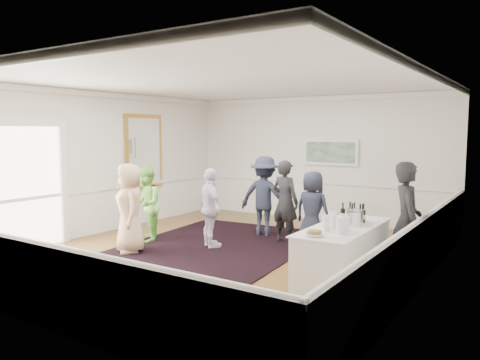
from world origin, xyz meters
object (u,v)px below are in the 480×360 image
Objects in this scene: guest_tan at (130,208)px; guest_dark_a at (265,196)px; serving_table at (343,255)px; nut_bowl at (314,234)px; bartender at (407,221)px; ice_bucket at (355,218)px; guest_dark_b at (285,202)px; guest_navy at (312,210)px; guest_green at (146,204)px; guest_lilac at (211,208)px.

guest_dark_a reaches higher than guest_tan.
guest_dark_a reaches higher than serving_table.
bartender is at bearing 62.58° from nut_bowl.
guest_dark_b is at bearing 141.28° from ice_bucket.
guest_navy is at bearing 115.00° from nut_bowl.
bartender reaches higher than serving_table.
guest_tan is 1.08× the size of guest_green.
guest_tan is 4.23m from ice_bucket.
bartender is at bearing 44.99° from serving_table.
serving_table is 2.24m from guest_navy.
guest_green reaches higher than guest_navy.
nut_bowl reaches higher than serving_table.
ice_bucket is (2.07, -1.66, 0.14)m from guest_dark_b.
guest_navy is at bearing 36.32° from bartender.
guest_lilac is 6.09× the size of ice_bucket.
bartender is at bearing 149.35° from guest_dark_a.
bartender is 1.08× the size of guest_tan.
serving_table is 3.48m from guest_dark_a.
guest_lilac is at bearing 38.90° from guest_navy.
guest_dark_a is at bearing -68.99° from guest_lilac.
nut_bowl is (-0.20, -1.04, -0.08)m from ice_bucket.
guest_lilac is 0.92× the size of guest_dark_b.
guest_tan reaches higher than guest_navy.
guest_green is 0.91× the size of guest_dark_b.
guest_green is at bearing 38.33° from guest_dark_a.
guest_dark_b is 6.62× the size of ice_bucket.
bartender is 4.96m from guest_tan.
bartender reaches higher than guest_navy.
serving_table is at bearing -120.50° from ice_bucket.
guest_dark_b is at bearing 146.04° from guest_dark_a.
serving_table is at bearing 83.78° from nut_bowl.
guest_tan reaches higher than nut_bowl.
guest_dark_a reaches higher than nut_bowl.
nut_bowl is at bearing -96.22° from serving_table.
ice_bucket is 1.04× the size of nut_bowl.
guest_lilac reaches higher than ice_bucket.
guest_tan is 4.00m from nut_bowl.
serving_table is 0.59m from ice_bucket.
guest_dark_a reaches higher than guest_dark_b.
guest_tan reaches higher than guest_green.
nut_bowl is (-0.09, -0.86, 0.48)m from serving_table.
guest_green is 0.99× the size of guest_lilac.
guest_navy is at bearing 72.45° from guest_tan.
guest_tan is at bearing -173.36° from serving_table.
ice_bucket is (4.18, 0.65, 0.14)m from guest_tan.
guest_dark_b is at bearing -97.71° from guest_lilac.
guest_dark_b is (-1.97, 1.84, 0.42)m from serving_table.
nut_bowl is at bearing 120.63° from guest_navy.
guest_lilac is at bearing 64.13° from bartender.
ice_bucket is at bearing -155.02° from guest_lilac.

